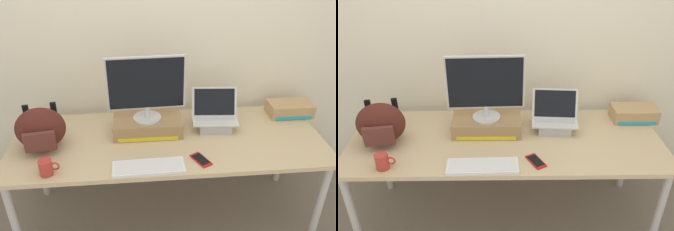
% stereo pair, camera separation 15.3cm
% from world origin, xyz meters
% --- Properties ---
extents(ground_plane, '(20.00, 20.00, 0.00)m').
position_xyz_m(ground_plane, '(0.00, 0.00, 0.00)').
color(ground_plane, '#70665B').
extents(back_wall, '(7.00, 0.10, 2.60)m').
position_xyz_m(back_wall, '(0.00, 0.49, 1.30)').
color(back_wall, silver).
rests_on(back_wall, ground).
extents(desk, '(2.10, 0.79, 0.71)m').
position_xyz_m(desk, '(0.00, 0.00, 0.65)').
color(desk, tan).
rests_on(desk, ground).
extents(toner_box_yellow, '(0.47, 0.26, 0.11)m').
position_xyz_m(toner_box_yellow, '(-0.13, 0.10, 0.76)').
color(toner_box_yellow, '#9E7A51').
rests_on(toner_box_yellow, desk).
extents(desktop_monitor, '(0.52, 0.19, 0.45)m').
position_xyz_m(desktop_monitor, '(-0.13, 0.10, 1.05)').
color(desktop_monitor, silver).
rests_on(desktop_monitor, toner_box_yellow).
extents(open_laptop, '(0.33, 0.24, 0.27)m').
position_xyz_m(open_laptop, '(0.34, 0.12, 0.77)').
color(open_laptop, '#ADADB2').
rests_on(open_laptop, desk).
extents(external_keyboard, '(0.43, 0.16, 0.02)m').
position_xyz_m(external_keyboard, '(-0.14, -0.31, 0.72)').
color(external_keyboard, white).
rests_on(external_keyboard, desk).
extents(messenger_backpack, '(0.33, 0.27, 0.28)m').
position_xyz_m(messenger_backpack, '(-0.81, -0.03, 0.85)').
color(messenger_backpack, '#4C1E19').
rests_on(messenger_backpack, desk).
extents(coffee_mug, '(0.12, 0.08, 0.10)m').
position_xyz_m(coffee_mug, '(-0.73, -0.31, 0.76)').
color(coffee_mug, '#B2332D').
rests_on(coffee_mug, desk).
extents(cell_phone, '(0.13, 0.16, 0.01)m').
position_xyz_m(cell_phone, '(0.18, -0.26, 0.72)').
color(cell_phone, red).
rests_on(cell_phone, desk).
extents(plush_toy, '(0.11, 0.11, 0.11)m').
position_xyz_m(plush_toy, '(-0.92, 0.21, 0.76)').
color(plush_toy, '#2393CC').
rests_on(plush_toy, desk).
extents(toner_box_cyan, '(0.32, 0.18, 0.10)m').
position_xyz_m(toner_box_cyan, '(0.94, 0.25, 0.76)').
color(toner_box_cyan, tan).
rests_on(toner_box_cyan, desk).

